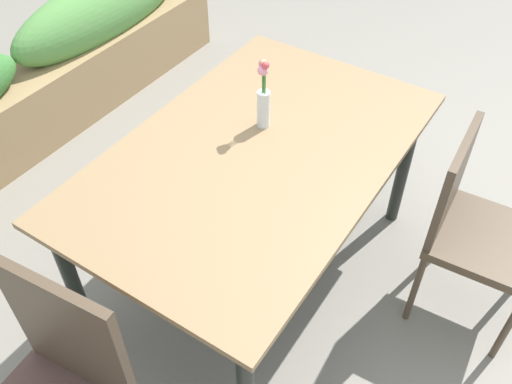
# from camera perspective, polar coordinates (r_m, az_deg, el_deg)

# --- Properties ---
(ground_plane) EXTENTS (12.00, 12.00, 0.00)m
(ground_plane) POSITION_cam_1_polar(r_m,az_deg,el_deg) (2.68, 2.08, -7.31)
(ground_plane) COLOR gray
(dining_table) EXTENTS (1.51, 0.96, 0.73)m
(dining_table) POSITION_cam_1_polar(r_m,az_deg,el_deg) (2.16, 0.00, 2.86)
(dining_table) COLOR #8C704C
(dining_table) RESTS_ON ground
(chair_near_right) EXTENTS (0.44, 0.44, 0.86)m
(chair_near_right) POSITION_cam_1_polar(r_m,az_deg,el_deg) (2.33, 21.40, -2.99)
(chair_near_right) COLOR #4E3D2C
(chair_near_right) RESTS_ON ground
(flower_vase) EXTENTS (0.05, 0.05, 0.30)m
(flower_vase) POSITION_cam_1_polar(r_m,az_deg,el_deg) (2.17, 0.77, 9.54)
(flower_vase) COLOR silver
(flower_vase) RESTS_ON dining_table
(planter_box) EXTENTS (2.95, 0.37, 0.74)m
(planter_box) POSITION_cam_1_polar(r_m,az_deg,el_deg) (3.43, -22.63, 9.93)
(planter_box) COLOR #9E7F56
(planter_box) RESTS_ON ground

